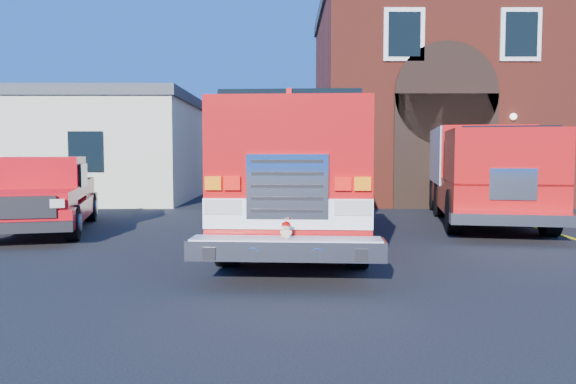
{
  "coord_description": "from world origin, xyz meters",
  "views": [
    {
      "loc": [
        -0.02,
        -10.54,
        1.95
      ],
      "look_at": [
        0.0,
        -1.2,
        1.3
      ],
      "focal_mm": 35.0,
      "sensor_mm": 36.0,
      "label": 1
    }
  ],
  "objects_px": {
    "fire_station": "(494,100)",
    "secondary_truck": "(483,170)",
    "fire_engine": "(300,171)",
    "pickup_truck": "(44,196)",
    "side_building": "(72,147)"
  },
  "relations": [
    {
      "from": "fire_station",
      "to": "secondary_truck",
      "type": "bearing_deg",
      "value": -111.77
    },
    {
      "from": "fire_engine",
      "to": "pickup_truck",
      "type": "relative_size",
      "value": 1.63
    },
    {
      "from": "fire_station",
      "to": "pickup_truck",
      "type": "xyz_separation_m",
      "value": [
        -15.04,
        -10.61,
        -3.37
      ]
    },
    {
      "from": "side_building",
      "to": "fire_engine",
      "type": "bearing_deg",
      "value": -49.32
    },
    {
      "from": "fire_station",
      "to": "fire_engine",
      "type": "relative_size",
      "value": 1.55
    },
    {
      "from": "fire_engine",
      "to": "secondary_truck",
      "type": "distance_m",
      "value": 6.25
    },
    {
      "from": "pickup_truck",
      "to": "fire_engine",
      "type": "bearing_deg",
      "value": -10.52
    },
    {
      "from": "pickup_truck",
      "to": "secondary_truck",
      "type": "xyz_separation_m",
      "value": [
        11.65,
        2.11,
        0.59
      ]
    },
    {
      "from": "fire_station",
      "to": "pickup_truck",
      "type": "relative_size",
      "value": 2.54
    },
    {
      "from": "pickup_truck",
      "to": "fire_station",
      "type": "bearing_deg",
      "value": 35.2
    },
    {
      "from": "side_building",
      "to": "fire_engine",
      "type": "distance_m",
      "value": 14.26
    },
    {
      "from": "fire_engine",
      "to": "secondary_truck",
      "type": "xyz_separation_m",
      "value": [
        5.31,
        3.29,
        -0.06
      ]
    },
    {
      "from": "side_building",
      "to": "pickup_truck",
      "type": "bearing_deg",
      "value": -72.98
    },
    {
      "from": "fire_station",
      "to": "side_building",
      "type": "height_order",
      "value": "fire_station"
    },
    {
      "from": "pickup_truck",
      "to": "side_building",
      "type": "bearing_deg",
      "value": 107.02
    }
  ]
}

